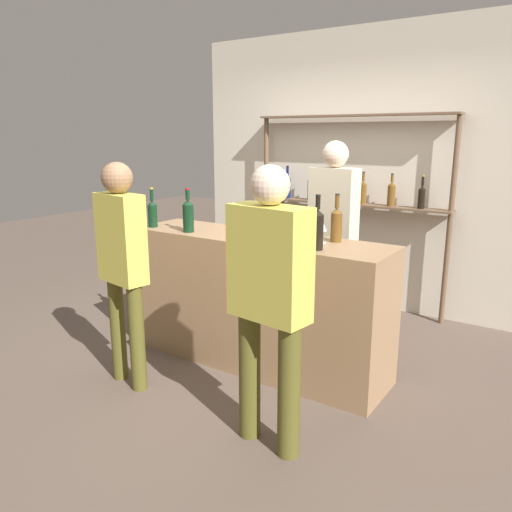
{
  "coord_description": "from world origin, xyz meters",
  "views": [
    {
      "loc": [
        2.05,
        -3.04,
        1.76
      ],
      "look_at": [
        0.0,
        0.0,
        0.87
      ],
      "focal_mm": 35.0,
      "sensor_mm": 36.0,
      "label": 1
    }
  ],
  "objects_px": {
    "counter_bottle_4": "(188,215)",
    "counter_bottle_5": "(336,224)",
    "customer_right": "(269,290)",
    "counter_bottle_0": "(282,220)",
    "wine_glass": "(322,226)",
    "counter_bottle_2": "(271,225)",
    "counter_bottle_3": "(317,228)",
    "customer_left": "(122,257)",
    "server_behind_counter": "(333,222)",
    "cork_jar": "(306,235)",
    "counter_bottle_1": "(152,213)"
  },
  "relations": [
    {
      "from": "counter_bottle_4",
      "to": "counter_bottle_5",
      "type": "distance_m",
      "value": 1.15
    },
    {
      "from": "counter_bottle_5",
      "to": "customer_right",
      "type": "relative_size",
      "value": 0.21
    },
    {
      "from": "counter_bottle_5",
      "to": "counter_bottle_4",
      "type": "bearing_deg",
      "value": -164.55
    },
    {
      "from": "customer_right",
      "to": "counter_bottle_0",
      "type": "bearing_deg",
      "value": 34.41
    },
    {
      "from": "counter_bottle_0",
      "to": "wine_glass",
      "type": "bearing_deg",
      "value": -3.6
    },
    {
      "from": "counter_bottle_2",
      "to": "counter_bottle_4",
      "type": "distance_m",
      "value": 0.78
    },
    {
      "from": "counter_bottle_0",
      "to": "counter_bottle_3",
      "type": "bearing_deg",
      "value": -29.56
    },
    {
      "from": "counter_bottle_2",
      "to": "counter_bottle_5",
      "type": "relative_size",
      "value": 1.03
    },
    {
      "from": "wine_glass",
      "to": "customer_left",
      "type": "bearing_deg",
      "value": -141.89
    },
    {
      "from": "server_behind_counter",
      "to": "wine_glass",
      "type": "bearing_deg",
      "value": 24.5
    },
    {
      "from": "counter_bottle_3",
      "to": "counter_bottle_0",
      "type": "bearing_deg",
      "value": 150.44
    },
    {
      "from": "customer_left",
      "to": "counter_bottle_2",
      "type": "bearing_deg",
      "value": -43.59
    },
    {
      "from": "counter_bottle_5",
      "to": "cork_jar",
      "type": "bearing_deg",
      "value": -121.81
    },
    {
      "from": "counter_bottle_3",
      "to": "cork_jar",
      "type": "relative_size",
      "value": 2.5
    },
    {
      "from": "counter_bottle_5",
      "to": "counter_bottle_3",
      "type": "bearing_deg",
      "value": -89.33
    },
    {
      "from": "counter_bottle_1",
      "to": "counter_bottle_4",
      "type": "distance_m",
      "value": 0.39
    },
    {
      "from": "cork_jar",
      "to": "server_behind_counter",
      "type": "bearing_deg",
      "value": 104.34
    },
    {
      "from": "counter_bottle_5",
      "to": "server_behind_counter",
      "type": "xyz_separation_m",
      "value": [
        -0.37,
        0.73,
        -0.13
      ]
    },
    {
      "from": "counter_bottle_2",
      "to": "server_behind_counter",
      "type": "height_order",
      "value": "server_behind_counter"
    },
    {
      "from": "counter_bottle_4",
      "to": "customer_right",
      "type": "bearing_deg",
      "value": -30.48
    },
    {
      "from": "counter_bottle_1",
      "to": "counter_bottle_2",
      "type": "distance_m",
      "value": 1.16
    },
    {
      "from": "cork_jar",
      "to": "customer_right",
      "type": "xyz_separation_m",
      "value": [
        0.21,
        -0.8,
        -0.15
      ]
    },
    {
      "from": "counter_bottle_3",
      "to": "customer_right",
      "type": "relative_size",
      "value": 0.23
    },
    {
      "from": "customer_left",
      "to": "server_behind_counter",
      "type": "distance_m",
      "value": 1.86
    },
    {
      "from": "counter_bottle_3",
      "to": "counter_bottle_4",
      "type": "height_order",
      "value": "counter_bottle_3"
    },
    {
      "from": "counter_bottle_0",
      "to": "customer_left",
      "type": "height_order",
      "value": "customer_left"
    },
    {
      "from": "cork_jar",
      "to": "counter_bottle_3",
      "type": "bearing_deg",
      "value": -35.59
    },
    {
      "from": "counter_bottle_4",
      "to": "server_behind_counter",
      "type": "xyz_separation_m",
      "value": [
        0.74,
        1.04,
        -0.14
      ]
    },
    {
      "from": "counter_bottle_3",
      "to": "counter_bottle_5",
      "type": "distance_m",
      "value": 0.3
    },
    {
      "from": "cork_jar",
      "to": "counter_bottle_0",
      "type": "bearing_deg",
      "value": 153.68
    },
    {
      "from": "counter_bottle_3",
      "to": "customer_right",
      "type": "distance_m",
      "value": 0.75
    },
    {
      "from": "counter_bottle_0",
      "to": "counter_bottle_2",
      "type": "bearing_deg",
      "value": -75.98
    },
    {
      "from": "counter_bottle_3",
      "to": "customer_right",
      "type": "bearing_deg",
      "value": -83.56
    },
    {
      "from": "wine_glass",
      "to": "customer_right",
      "type": "height_order",
      "value": "customer_right"
    },
    {
      "from": "counter_bottle_2",
      "to": "customer_right",
      "type": "relative_size",
      "value": 0.22
    },
    {
      "from": "counter_bottle_0",
      "to": "counter_bottle_3",
      "type": "xyz_separation_m",
      "value": [
        0.4,
        -0.23,
        0.01
      ]
    },
    {
      "from": "counter_bottle_1",
      "to": "cork_jar",
      "type": "height_order",
      "value": "counter_bottle_1"
    },
    {
      "from": "cork_jar",
      "to": "customer_left",
      "type": "distance_m",
      "value": 1.27
    },
    {
      "from": "server_behind_counter",
      "to": "customer_left",
      "type": "bearing_deg",
      "value": -20.75
    },
    {
      "from": "cork_jar",
      "to": "wine_glass",
      "type": "bearing_deg",
      "value": 60.18
    },
    {
      "from": "counter_bottle_4",
      "to": "customer_right",
      "type": "relative_size",
      "value": 0.21
    },
    {
      "from": "wine_glass",
      "to": "counter_bottle_3",
      "type": "bearing_deg",
      "value": -71.99
    },
    {
      "from": "counter_bottle_0",
      "to": "cork_jar",
      "type": "bearing_deg",
      "value": -26.32
    },
    {
      "from": "wine_glass",
      "to": "cork_jar",
      "type": "relative_size",
      "value": 1.11
    },
    {
      "from": "counter_bottle_2",
      "to": "server_behind_counter",
      "type": "distance_m",
      "value": 1.07
    },
    {
      "from": "counter_bottle_2",
      "to": "server_behind_counter",
      "type": "bearing_deg",
      "value": 91.75
    },
    {
      "from": "counter_bottle_3",
      "to": "customer_left",
      "type": "bearing_deg",
      "value": -150.79
    },
    {
      "from": "counter_bottle_5",
      "to": "counter_bottle_1",
      "type": "bearing_deg",
      "value": -168.49
    },
    {
      "from": "wine_glass",
      "to": "cork_jar",
      "type": "bearing_deg",
      "value": -119.82
    },
    {
      "from": "counter_bottle_0",
      "to": "customer_right",
      "type": "xyz_separation_m",
      "value": [
        0.48,
        -0.94,
        -0.21
      ]
    }
  ]
}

